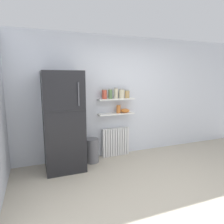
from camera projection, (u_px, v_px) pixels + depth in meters
ground_plane at (152, 185)px, 3.31m from camera, size 7.04×7.04×0.00m
back_wall at (116, 97)px, 4.51m from camera, size 7.04×0.10×2.60m
refrigerator at (63, 121)px, 3.79m from camera, size 0.71×0.71×1.85m
radiator at (115, 142)px, 4.54m from camera, size 0.61×0.12×0.62m
wall_shelf_lower at (116, 114)px, 4.40m from camera, size 0.79×0.22×0.02m
wall_shelf_upper at (116, 99)px, 4.35m from camera, size 0.79×0.22×0.02m
storage_jar_0 at (104, 94)px, 4.24m from camera, size 0.10×0.10×0.21m
storage_jar_1 at (110, 94)px, 4.28m from camera, size 0.08×0.08×0.21m
storage_jar_2 at (116, 93)px, 4.33m from camera, size 0.08×0.08×0.23m
storage_jar_3 at (122, 94)px, 4.38m from camera, size 0.11×0.11×0.20m
storage_jar_4 at (127, 94)px, 4.43m from camera, size 0.10×0.10×0.18m
vase at (119, 109)px, 4.41m from camera, size 0.09×0.09×0.17m
shelf_bowl at (125, 111)px, 4.47m from camera, size 0.20×0.20×0.09m
trash_bin at (92, 150)px, 4.19m from camera, size 0.28×0.28×0.49m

